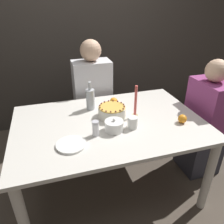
{
  "coord_description": "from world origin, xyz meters",
  "views": [
    {
      "loc": [
        -0.42,
        -1.48,
        1.65
      ],
      "look_at": [
        0.05,
        0.08,
        0.77
      ],
      "focal_mm": 35.0,
      "sensor_mm": 36.0,
      "label": 1
    }
  ],
  "objects": [
    {
      "name": "candle",
      "position": [
        0.23,
        0.02,
        0.84
      ],
      "size": [
        0.05,
        0.05,
        0.28
      ],
      "color": "tan",
      "rests_on": "dining_table"
    },
    {
      "name": "orange_fruit_1",
      "position": [
        0.56,
        -0.18,
        0.77
      ],
      "size": [
        0.07,
        0.07,
        0.07
      ],
      "color": "orange",
      "rests_on": "dining_table"
    },
    {
      "name": "ground_plane",
      "position": [
        0.0,
        0.0,
        0.0
      ],
      "size": [
        12.0,
        12.0,
        0.0
      ],
      "primitive_type": "plane",
      "color": "#4C4238"
    },
    {
      "name": "person_man_blue_shirt",
      "position": [
        0.01,
        0.71,
        0.56
      ],
      "size": [
        0.4,
        0.34,
        1.26
      ],
      "rotation": [
        0.0,
        0.0,
        3.14
      ],
      "color": "#2D2D38",
      "rests_on": "ground_plane"
    },
    {
      "name": "wall_behind",
      "position": [
        0.0,
        1.4,
        1.3
      ],
      "size": [
        8.0,
        0.05,
        2.6
      ],
      "color": "#38332D",
      "rests_on": "ground_plane"
    },
    {
      "name": "orange_fruit_0",
      "position": [
        0.13,
        0.28,
        0.77
      ],
      "size": [
        0.08,
        0.08,
        0.08
      ],
      "color": "orange",
      "rests_on": "dining_table"
    },
    {
      "name": "plate_stack",
      "position": [
        -0.34,
        -0.23,
        0.74
      ],
      "size": [
        0.21,
        0.21,
        0.02
      ],
      "color": "white",
      "rests_on": "dining_table"
    },
    {
      "name": "bottle",
      "position": [
        -0.1,
        0.27,
        0.83
      ],
      "size": [
        0.08,
        0.08,
        0.26
      ],
      "color": "#B2B7BC",
      "rests_on": "dining_table"
    },
    {
      "name": "sugar_bowl",
      "position": [
        0.0,
        -0.14,
        0.77
      ],
      "size": [
        0.14,
        0.14,
        0.11
      ],
      "color": "white",
      "rests_on": "dining_table"
    },
    {
      "name": "sugar_shaker",
      "position": [
        -0.15,
        -0.16,
        0.79
      ],
      "size": [
        0.05,
        0.05,
        0.12
      ],
      "color": "white",
      "rests_on": "dining_table"
    },
    {
      "name": "person_woman_floral",
      "position": [
        0.97,
        -0.0,
        0.51
      ],
      "size": [
        0.34,
        0.4,
        1.17
      ],
      "rotation": [
        0.0,
        0.0,
        1.57
      ],
      "color": "#2D2D38",
      "rests_on": "ground_plane"
    },
    {
      "name": "cake",
      "position": [
        0.05,
        0.08,
        0.78
      ],
      "size": [
        0.23,
        0.23,
        0.11
      ],
      "color": "white",
      "rests_on": "dining_table"
    },
    {
      "name": "dining_table",
      "position": [
        0.0,
        0.0,
        0.63
      ],
      "size": [
        1.53,
        1.02,
        0.73
      ],
      "color": "beige",
      "rests_on": "ground_plane"
    },
    {
      "name": "cup",
      "position": [
        0.15,
        -0.14,
        0.78
      ],
      "size": [
        0.08,
        0.08,
        0.09
      ],
      "color": "white",
      "rests_on": "dining_table"
    }
  ]
}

